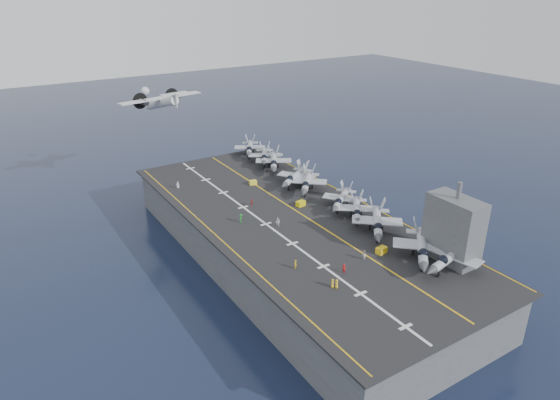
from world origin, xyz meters
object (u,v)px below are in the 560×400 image
island_superstructure (454,222)px  transport_plane (161,103)px  tow_cart_a (381,250)px  fighter_jet_0 (452,255)px

island_superstructure → transport_plane: transport_plane is taller
tow_cart_a → transport_plane: bearing=101.4°
fighter_jet_0 → island_superstructure: bearing=44.3°
fighter_jet_0 → tow_cart_a: size_ratio=7.51×
fighter_jet_0 → tow_cart_a: bearing=122.4°
island_superstructure → fighter_jet_0: island_superstructure is taller
tow_cart_a → transport_plane: size_ratio=0.08×
tow_cart_a → fighter_jet_0: bearing=-57.6°
island_superstructure → transport_plane: size_ratio=0.57×
island_superstructure → tow_cart_a: size_ratio=6.85×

